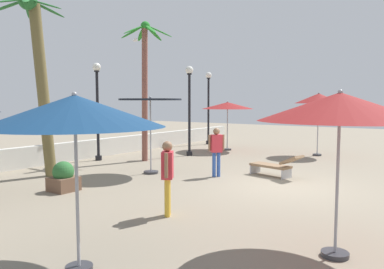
% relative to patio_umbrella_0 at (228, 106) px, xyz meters
% --- Properties ---
extents(ground_plane, '(56.00, 56.00, 0.00)m').
position_rel_patio_umbrella_0_xyz_m(ground_plane, '(-6.51, -5.48, -2.32)').
color(ground_plane, gray).
extents(boundary_wall, '(25.20, 0.30, 0.81)m').
position_rel_patio_umbrella_0_xyz_m(boundary_wall, '(-6.51, 3.79, -1.91)').
color(boundary_wall, silver).
rests_on(boundary_wall, ground_plane).
extents(patio_umbrella_0, '(2.71, 2.71, 2.56)m').
position_rel_patio_umbrella_0_xyz_m(patio_umbrella_0, '(0.00, 0.00, 0.00)').
color(patio_umbrella_0, '#333338').
rests_on(patio_umbrella_0, ground_plane).
extents(patio_umbrella_1, '(2.18, 2.18, 2.96)m').
position_rel_patio_umbrella_0_xyz_m(patio_umbrella_1, '(0.63, -4.48, 0.35)').
color(patio_umbrella_1, '#333338').
rests_on(patio_umbrella_1, ground_plane).
extents(patio_umbrella_3, '(2.18, 2.18, 2.72)m').
position_rel_patio_umbrella_0_xyz_m(patio_umbrella_3, '(-7.17, -0.92, 0.09)').
color(patio_umbrella_3, '#333338').
rests_on(patio_umbrella_3, ground_plane).
extents(patio_umbrella_4, '(2.63, 2.63, 2.68)m').
position_rel_patio_umbrella_0_xyz_m(patio_umbrella_4, '(-13.69, -5.12, 0.07)').
color(patio_umbrella_4, '#333338').
rests_on(patio_umbrella_4, ground_plane).
extents(patio_umbrella_5, '(2.60, 2.60, 2.72)m').
position_rel_patio_umbrella_0_xyz_m(patio_umbrella_5, '(-10.97, -8.15, 0.12)').
color(patio_umbrella_5, '#333338').
rests_on(patio_umbrella_5, ground_plane).
extents(palm_tree_0, '(2.27, 2.15, 5.90)m').
position_rel_patio_umbrella_0_xyz_m(palm_tree_0, '(-5.06, 1.18, 1.34)').
color(palm_tree_0, brown).
rests_on(palm_tree_0, ground_plane).
extents(palm_tree_1, '(2.48, 2.34, 6.02)m').
position_rel_patio_umbrella_0_xyz_m(palm_tree_1, '(-9.78, 1.60, 1.32)').
color(palm_tree_1, brown).
rests_on(palm_tree_1, ground_plane).
extents(lamp_post_1, '(0.37, 0.37, 4.18)m').
position_rel_patio_umbrella_0_xyz_m(lamp_post_1, '(-2.74, 0.50, 0.26)').
color(lamp_post_1, black).
rests_on(lamp_post_1, ground_plane).
extents(lamp_post_2, '(0.36, 0.36, 4.27)m').
position_rel_patio_umbrella_0_xyz_m(lamp_post_2, '(1.86, 2.33, 0.27)').
color(lamp_post_2, black).
rests_on(lamp_post_2, ground_plane).
extents(lamp_post_3, '(0.35, 0.35, 4.18)m').
position_rel_patio_umbrella_0_xyz_m(lamp_post_3, '(-6.16, 2.92, 0.19)').
color(lamp_post_3, black).
rests_on(lamp_post_3, ground_plane).
extents(lounge_chair_0, '(0.96, 1.92, 0.82)m').
position_rel_patio_umbrella_0_xyz_m(lounge_chair_0, '(-5.23, -4.80, -1.91)').
color(lounge_chair_0, '#B7B7BC').
rests_on(lounge_chair_0, ground_plane).
extents(guest_0, '(0.43, 0.42, 1.65)m').
position_rel_patio_umbrella_0_xyz_m(guest_0, '(-6.37, -3.14, -1.32)').
color(guest_0, '#3359B2').
rests_on(guest_0, ground_plane).
extents(guest_1, '(0.49, 0.39, 1.67)m').
position_rel_patio_umbrella_0_xyz_m(guest_1, '(-10.78, -4.51, -1.30)').
color(guest_1, gold).
rests_on(guest_1, ground_plane).
extents(seagull_1, '(0.76, 0.81, 0.14)m').
position_rel_patio_umbrella_0_xyz_m(seagull_1, '(-0.95, 5.50, 3.71)').
color(seagull_1, white).
extents(planter, '(0.70, 0.70, 0.85)m').
position_rel_patio_umbrella_0_xyz_m(planter, '(-10.59, -0.61, -1.93)').
color(planter, brown).
rests_on(planter, ground_plane).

